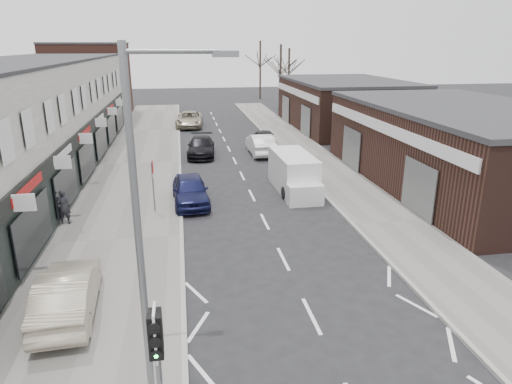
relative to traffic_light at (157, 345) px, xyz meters
name	(u,v)px	position (x,y,z in m)	size (l,w,h in m)	color
ground	(332,357)	(4.40, 2.02, -2.41)	(160.00, 160.00, 0.00)	black
pavement_left	(139,164)	(-2.35, 24.02, -2.35)	(5.50, 64.00, 0.12)	slate
pavement_right	(312,157)	(10.15, 24.02, -2.35)	(3.50, 64.00, 0.12)	slate
shop_terrace_left	(16,122)	(-9.10, 21.52, 1.14)	(8.00, 41.00, 7.10)	silver
brick_block_far	(90,82)	(-9.10, 47.02, 1.59)	(8.00, 10.00, 8.00)	#4E2A21
right_unit_near	(462,148)	(16.90, 16.02, -0.16)	(10.00, 18.00, 4.50)	#351D18
right_unit_far	(344,105)	(16.90, 36.02, -0.16)	(10.00, 16.00, 4.50)	#351D18
tree_far_a	(280,109)	(13.40, 50.02, -2.41)	(3.60, 3.60, 8.00)	#382D26
tree_far_b	(288,103)	(15.90, 56.02, -2.41)	(3.60, 3.60, 7.50)	#382D26
tree_far_c	(260,99)	(12.90, 62.02, -2.41)	(3.60, 3.60, 8.50)	#382D26
traffic_light	(157,345)	(0.00, 0.00, 0.00)	(0.28, 0.60, 3.10)	slate
street_lamp	(146,218)	(-0.13, 1.22, 2.20)	(2.23, 0.22, 8.00)	slate
warning_sign	(153,171)	(-0.76, 14.02, -0.21)	(0.12, 0.80, 2.70)	slate
white_van	(294,174)	(6.91, 16.50, -1.42)	(2.01, 5.46, 2.11)	white
sedan_on_pavement	(68,293)	(-2.97, 5.18, -1.56)	(1.55, 4.45, 1.47)	#A59984
pedestrian	(64,207)	(-4.80, 12.96, -1.47)	(0.60, 0.40, 1.65)	black
parked_car_left_a	(190,190)	(1.00, 15.16, -1.66)	(1.79, 4.45, 1.51)	#14163E
parked_car_left_b	(201,147)	(2.11, 25.96, -1.71)	(1.96, 4.83, 1.40)	black
parked_car_left_c	(189,119)	(1.58, 38.75, -1.65)	(2.55, 5.52, 1.53)	#A39982
parked_car_right_a	(261,144)	(6.61, 25.73, -1.64)	(1.64, 4.71, 1.55)	white
parked_car_right_b	(264,138)	(7.27, 28.10, -1.67)	(1.76, 4.37, 1.49)	black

